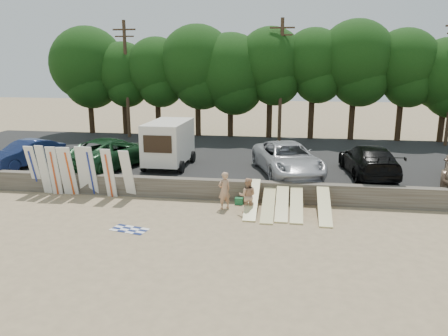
# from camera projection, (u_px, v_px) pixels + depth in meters

# --- Properties ---
(ground) EXTENTS (120.00, 120.00, 0.00)m
(ground) POSITION_uv_depth(u_px,v_px,m) (219.00, 221.00, 18.55)
(ground) COLOR tan
(ground) RESTS_ON ground
(seawall) EXTENTS (44.00, 0.50, 1.00)m
(seawall) POSITION_uv_depth(u_px,v_px,m) (229.00, 190.00, 21.32)
(seawall) COLOR #6B6356
(seawall) RESTS_ON ground
(parking_lot) EXTENTS (44.00, 14.50, 0.70)m
(parking_lot) POSITION_uv_depth(u_px,v_px,m) (245.00, 160.00, 28.55)
(parking_lot) COLOR #282828
(parking_lot) RESTS_ON ground
(treeline) EXTENTS (33.70, 6.11, 9.04)m
(treeline) POSITION_uv_depth(u_px,v_px,m) (248.00, 66.00, 34.04)
(treeline) COLOR #382616
(treeline) RESTS_ON parking_lot
(utility_poles) EXTENTS (25.80, 0.26, 9.00)m
(utility_poles) POSITION_uv_depth(u_px,v_px,m) (281.00, 78.00, 32.34)
(utility_poles) COLOR #473321
(utility_poles) RESTS_ON parking_lot
(box_trailer) EXTENTS (2.39, 4.16, 2.62)m
(box_trailer) POSITION_uv_depth(u_px,v_px,m) (169.00, 142.00, 24.90)
(box_trailer) COLOR silver
(box_trailer) RESTS_ON parking_lot
(car_0) EXTENTS (3.11, 4.75, 1.48)m
(car_0) POSITION_uv_depth(u_px,v_px,m) (26.00, 153.00, 25.25)
(car_0) COLOR navy
(car_0) RESTS_ON parking_lot
(car_1) EXTENTS (4.60, 6.71, 1.70)m
(car_1) POSITION_uv_depth(u_px,v_px,m) (112.00, 152.00, 24.99)
(car_1) COLOR #14391C
(car_1) RESTS_ON parking_lot
(car_2) EXTENTS (4.47, 6.60, 1.68)m
(car_2) POSITION_uv_depth(u_px,v_px,m) (288.00, 159.00, 23.42)
(car_2) COLOR #B3B3B9
(car_2) RESTS_ON parking_lot
(car_3) EXTENTS (2.82, 5.82, 1.63)m
(car_3) POSITION_uv_depth(u_px,v_px,m) (369.00, 160.00, 23.15)
(car_3) COLOR black
(car_3) RESTS_ON parking_lot
(surfboard_upright_0) EXTENTS (0.50, 0.74, 2.52)m
(surfboard_upright_0) POSITION_uv_depth(u_px,v_px,m) (34.00, 169.00, 22.27)
(surfboard_upright_0) COLOR white
(surfboard_upright_0) RESTS_ON ground
(surfboard_upright_1) EXTENTS (0.56, 0.57, 2.57)m
(surfboard_upright_1) POSITION_uv_depth(u_px,v_px,m) (44.00, 170.00, 22.07)
(surfboard_upright_1) COLOR white
(surfboard_upright_1) RESTS_ON ground
(surfboard_upright_2) EXTENTS (0.55, 0.61, 2.56)m
(surfboard_upright_2) POSITION_uv_depth(u_px,v_px,m) (54.00, 171.00, 21.85)
(surfboard_upright_2) COLOR white
(surfboard_upright_2) RESTS_ON ground
(surfboard_upright_3) EXTENTS (0.53, 0.66, 2.55)m
(surfboard_upright_3) POSITION_uv_depth(u_px,v_px,m) (65.00, 171.00, 21.82)
(surfboard_upright_3) COLOR white
(surfboard_upright_3) RESTS_ON ground
(surfboard_upright_4) EXTENTS (0.54, 0.66, 2.55)m
(surfboard_upright_4) POSITION_uv_depth(u_px,v_px,m) (70.00, 171.00, 21.79)
(surfboard_upright_4) COLOR white
(surfboard_upright_4) RESTS_ON ground
(surfboard_upright_5) EXTENTS (0.56, 0.60, 2.57)m
(surfboard_upright_5) POSITION_uv_depth(u_px,v_px,m) (83.00, 171.00, 21.87)
(surfboard_upright_5) COLOR white
(surfboard_upright_5) RESTS_ON ground
(surfboard_upright_6) EXTENTS (0.55, 0.58, 2.57)m
(surfboard_upright_6) POSITION_uv_depth(u_px,v_px,m) (91.00, 171.00, 21.77)
(surfboard_upright_6) COLOR white
(surfboard_upright_6) RESTS_ON ground
(surfboard_upright_7) EXTENTS (0.50, 0.64, 2.55)m
(surfboard_upright_7) POSITION_uv_depth(u_px,v_px,m) (109.00, 173.00, 21.39)
(surfboard_upright_7) COLOR white
(surfboard_upright_7) RESTS_ON ground
(surfboard_upright_8) EXTENTS (0.54, 0.86, 2.50)m
(surfboard_upright_8) POSITION_uv_depth(u_px,v_px,m) (128.00, 174.00, 21.34)
(surfboard_upright_8) COLOR white
(surfboard_upright_8) RESTS_ON ground
(surfboard_low_0) EXTENTS (0.56, 2.82, 1.15)m
(surfboard_low_0) POSITION_uv_depth(u_px,v_px,m) (252.00, 199.00, 19.66)
(surfboard_low_0) COLOR beige
(surfboard_low_0) RESTS_ON ground
(surfboard_low_1) EXTENTS (0.56, 2.93, 0.79)m
(surfboard_low_1) POSITION_uv_depth(u_px,v_px,m) (268.00, 205.00, 19.44)
(surfboard_low_1) COLOR beige
(surfboard_low_1) RESTS_ON ground
(surfboard_low_2) EXTENTS (0.56, 2.88, 0.97)m
(surfboard_low_2) POSITION_uv_depth(u_px,v_px,m) (282.00, 202.00, 19.56)
(surfboard_low_2) COLOR beige
(surfboard_low_2) RESTS_ON ground
(surfboard_low_3) EXTENTS (0.56, 2.90, 0.92)m
(surfboard_low_3) POSITION_uv_depth(u_px,v_px,m) (296.00, 203.00, 19.42)
(surfboard_low_3) COLOR beige
(surfboard_low_3) RESTS_ON ground
(surfboard_low_4) EXTENTS (0.56, 2.89, 0.94)m
(surfboard_low_4) POSITION_uv_depth(u_px,v_px,m) (324.00, 206.00, 19.04)
(surfboard_low_4) COLOR beige
(surfboard_low_4) RESTS_ON ground
(beachgoer_a) EXTENTS (0.75, 0.72, 1.74)m
(beachgoer_a) POSITION_uv_depth(u_px,v_px,m) (224.00, 190.00, 19.97)
(beachgoer_a) COLOR tan
(beachgoer_a) RESTS_ON ground
(beachgoer_b) EXTENTS (0.80, 0.63, 1.63)m
(beachgoer_b) POSITION_uv_depth(u_px,v_px,m) (248.00, 196.00, 19.35)
(beachgoer_b) COLOR tan
(beachgoer_b) RESTS_ON ground
(cooler) EXTENTS (0.40, 0.32, 0.32)m
(cooler) POSITION_uv_depth(u_px,v_px,m) (239.00, 201.00, 20.74)
(cooler) COLOR #217C45
(cooler) RESTS_ON ground
(gear_bag) EXTENTS (0.32, 0.28, 0.22)m
(gear_bag) POSITION_uv_depth(u_px,v_px,m) (272.00, 204.00, 20.52)
(gear_bag) COLOR orange
(gear_bag) RESTS_ON ground
(beach_towel) EXTENTS (1.80, 1.80, 0.00)m
(beach_towel) POSITION_uv_depth(u_px,v_px,m) (130.00, 229.00, 17.62)
(beach_towel) COLOR white
(beach_towel) RESTS_ON ground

